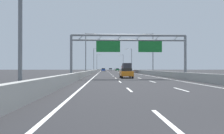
{
  "coord_description": "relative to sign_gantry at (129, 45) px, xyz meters",
  "views": [
    {
      "loc": [
        -3.54,
        -2.79,
        1.49
      ],
      "look_at": [
        -0.65,
        77.32,
        1.93
      ],
      "focal_mm": 35.67,
      "sensor_mm": 36.0,
      "label": 1
    }
  ],
  "objects": [
    {
      "name": "lane_dash_left_2",
      "position": [
        -1.82,
        -7.36,
        -4.82
      ],
      "size": [
        0.16,
        3.0,
        0.01
      ],
      "primitive_type": "cube",
      "color": "white",
      "rests_on": "ground_plane"
    },
    {
      "name": "lane_dash_left_14",
      "position": [
        -1.82,
        100.64,
        -4.82
      ],
      "size": [
        0.16,
        3.0,
        0.01
      ],
      "primitive_type": "cube",
      "color": "white",
      "rests_on": "ground_plane"
    },
    {
      "name": "lane_dash_left_1",
      "position": [
        -1.82,
        -16.36,
        -4.82
      ],
      "size": [
        0.16,
        3.0,
        0.01
      ],
      "primitive_type": "cube",
      "color": "white",
      "rests_on": "ground_plane"
    },
    {
      "name": "lane_dash_left_7",
      "position": [
        -1.82,
        37.64,
        -4.82
      ],
      "size": [
        0.16,
        3.0,
        0.01
      ],
      "primitive_type": "cube",
      "color": "white",
      "rests_on": "ground_plane"
    },
    {
      "name": "edge_line_left",
      "position": [
        -5.27,
        59.14,
        -4.82
      ],
      "size": [
        0.16,
        176.0,
        0.01
      ],
      "primitive_type": "cube",
      "color": "white",
      "rests_on": "ground_plane"
    },
    {
      "name": "lane_dash_right_1",
      "position": [
        1.78,
        -16.36,
        -4.82
      ],
      "size": [
        0.16,
        3.0,
        0.01
      ],
      "primitive_type": "cube",
      "color": "white",
      "rests_on": "ground_plane"
    },
    {
      "name": "streetlamp_left_far",
      "position": [
        -7.48,
        58.44,
        0.57
      ],
      "size": [
        2.58,
        0.28,
        9.5
      ],
      "color": "slate",
      "rests_on": "ground_plane"
    },
    {
      "name": "orange_car",
      "position": [
        -0.13,
        2.46,
        -4.05
      ],
      "size": [
        1.77,
        4.5,
        1.49
      ],
      "color": "orange",
      "rests_on": "ground_plane"
    },
    {
      "name": "lane_dash_right_4",
      "position": [
        1.78,
        10.64,
        -4.82
      ],
      "size": [
        0.16,
        3.0,
        0.01
      ],
      "primitive_type": "cube",
      "color": "white",
      "rests_on": "ground_plane"
    },
    {
      "name": "green_car",
      "position": [
        3.57,
        87.21,
        -4.1
      ],
      "size": [
        1.84,
        4.52,
        1.43
      ],
      "color": "#1E7A38",
      "rests_on": "ground_plane"
    },
    {
      "name": "streetlamp_right_far",
      "position": [
        7.45,
        58.44,
        0.57
      ],
      "size": [
        2.58,
        0.28,
        9.5
      ],
      "color": "slate",
      "rests_on": "ground_plane"
    },
    {
      "name": "lane_dash_right_6",
      "position": [
        1.78,
        28.64,
        -4.82
      ],
      "size": [
        0.16,
        3.0,
        0.01
      ],
      "primitive_type": "cube",
      "color": "white",
      "rests_on": "ground_plane"
    },
    {
      "name": "lane_dash_left_3",
      "position": [
        -1.82,
        1.64,
        -4.82
      ],
      "size": [
        0.16,
        3.0,
        0.01
      ],
      "primitive_type": "cube",
      "color": "white",
      "rests_on": "ground_plane"
    },
    {
      "name": "streetlamp_right_mid",
      "position": [
        7.45,
        18.98,
        0.57
      ],
      "size": [
        2.58,
        0.28,
        9.5
      ],
      "color": "slate",
      "rests_on": "ground_plane"
    },
    {
      "name": "lane_dash_left_11",
      "position": [
        -1.82,
        73.64,
        -4.82
      ],
      "size": [
        0.16,
        3.0,
        0.01
      ],
      "primitive_type": "cube",
      "color": "white",
      "rests_on": "ground_plane"
    },
    {
      "name": "lane_dash_left_0",
      "position": [
        -1.82,
        -25.36,
        -4.82
      ],
      "size": [
        0.16,
        3.0,
        0.01
      ],
      "primitive_type": "cube",
      "color": "white",
      "rests_on": "ground_plane"
    },
    {
      "name": "lane_dash_right_16",
      "position": [
        1.78,
        118.64,
        -4.82
      ],
      "size": [
        0.16,
        3.0,
        0.01
      ],
      "primitive_type": "cube",
      "color": "white",
      "rests_on": "ground_plane"
    },
    {
      "name": "lane_dash_right_13",
      "position": [
        1.78,
        91.64,
        -4.82
      ],
      "size": [
        0.16,
        3.0,
        0.01
      ],
      "primitive_type": "cube",
      "color": "white",
      "rests_on": "ground_plane"
    },
    {
      "name": "lane_dash_right_17",
      "position": [
        1.78,
        127.64,
        -4.82
      ],
      "size": [
        0.16,
        3.0,
        0.01
      ],
      "primitive_type": "cube",
      "color": "white",
      "rests_on": "ground_plane"
    },
    {
      "name": "lane_dash_left_17",
      "position": [
        -1.82,
        127.64,
        -4.82
      ],
      "size": [
        0.16,
        3.0,
        0.01
      ],
      "primitive_type": "cube",
      "color": "white",
      "rests_on": "ground_plane"
    },
    {
      "name": "lane_dash_right_8",
      "position": [
        1.78,
        46.64,
        -4.82
      ],
      "size": [
        0.16,
        3.0,
        0.01
      ],
      "primitive_type": "cube",
      "color": "white",
      "rests_on": "ground_plane"
    },
    {
      "name": "white_car",
      "position": [
        0.03,
        92.1,
        -4.05
      ],
      "size": [
        1.86,
        4.15,
        1.52
      ],
      "color": "silver",
      "rests_on": "ground_plane"
    },
    {
      "name": "ground_plane",
      "position": [
        -0.02,
        71.14,
        -4.83
      ],
      "size": [
        260.0,
        260.0,
        0.0
      ],
      "primitive_type": "plane",
      "color": "#262628"
    },
    {
      "name": "edge_line_right",
      "position": [
        5.23,
        59.14,
        -4.82
      ],
      "size": [
        0.16,
        176.0,
        0.01
      ],
      "primitive_type": "cube",
      "color": "white",
      "rests_on": "ground_plane"
    },
    {
      "name": "lane_dash_right_3",
      "position": [
        1.78,
        1.64,
        -4.82
      ],
      "size": [
        0.16,
        3.0,
        0.01
      ],
      "primitive_type": "cube",
      "color": "white",
      "rests_on": "ground_plane"
    },
    {
      "name": "streetlamp_left_mid",
      "position": [
        -7.48,
        18.98,
        0.57
      ],
      "size": [
        2.58,
        0.28,
        9.5
      ],
      "color": "slate",
      "rests_on": "ground_plane"
    },
    {
      "name": "lane_dash_left_10",
      "position": [
        -1.82,
        64.64,
        -4.82
      ],
      "size": [
        0.16,
        3.0,
        0.01
      ],
      "primitive_type": "cube",
      "color": "white",
      "rests_on": "ground_plane"
    },
    {
      "name": "barrier_left",
      "position": [
        -6.92,
        81.14,
        -4.35
      ],
      "size": [
        0.45,
        220.0,
        0.95
      ],
      "color": "#9E9E99",
      "rests_on": "ground_plane"
    },
    {
      "name": "lane_dash_right_11",
      "position": [
        1.78,
        73.64,
        -4.82
      ],
      "size": [
        0.16,
        3.0,
        0.01
      ],
      "primitive_type": "cube",
      "color": "white",
      "rests_on": "ground_plane"
    },
    {
      "name": "lane_dash_left_4",
      "position": [
        -1.82,
        10.64,
        -4.82
      ],
      "size": [
        0.16,
        3.0,
        0.01
      ],
      "primitive_type": "cube",
      "color": "white",
      "rests_on": "ground_plane"
    },
    {
      "name": "barrier_right",
      "position": [
        6.88,
        81.14,
        -4.35
      ],
      "size": [
        0.45,
        220.0,
        0.95
      ],
      "color": "#9E9E99",
      "rests_on": "ground_plane"
    },
    {
      "name": "sign_gantry",
      "position": [
        0.0,
        0.0,
        0.0
      ],
      "size": [
        16.74,
        0.36,
        6.36
      ],
      "color": "gray",
      "rests_on": "ground_plane"
    },
    {
      "name": "streetlamp_left_distant",
      "position": [
        -7.48,
        97.9,
        0.57
      ],
      "size": [
        2.58,
        0.28,
        9.5
      ],
      "color": "slate",
      "rests_on": "ground_plane"
    },
    {
      "name": "box_truck",
      "position": [
        3.41,
        37.27,
        -3.18
      ],
      "size": [
        2.37,
        8.36,
        3.02
      ],
      "color": "#B21E19",
      "rests_on": "ground_plane"
    },
    {
      "name": "lane_dash_right_2",
      "position": [
        1.78,
        -7.36,
        -4.82
      ],
      "size": [
        0.16,
        3.0,
        0.01
      ],
      "primitive_type": "cube",
      "color": "white",
      "rests_on": "ground_plane"
    },
    {
      "name": "lane_dash_right_9",
      "position": [
        1.78,
        55.64,
        -4.82
      ],
      "size": [
        0.16,
        3.0,
        0.01
      ],
      "primitive_type": "cube",
      "color": "white",
      "rests_on": "ground_plane"
    },
    {
      "name": "blue_car",
      "position": [
        -3.85,
        75.2,
        -4.06
      ],
      "size": [
        1.82,
        4.46,
        1.5
      ],
      "color": "#2347AD",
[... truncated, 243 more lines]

